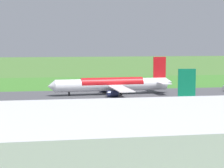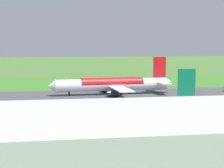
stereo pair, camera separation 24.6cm
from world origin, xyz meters
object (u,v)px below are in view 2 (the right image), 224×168
(service_truck_fuel, at_px, (205,100))
(traffic_cone_orange, at_px, (56,84))
(no_stopping_sign, at_px, (71,82))
(airliner_main, at_px, (113,84))

(service_truck_fuel, relative_size, traffic_cone_orange, 11.07)
(no_stopping_sign, xyz_separation_m, traffic_cone_orange, (7.84, -3.45, -1.12))
(traffic_cone_orange, bearing_deg, no_stopping_sign, 156.27)
(no_stopping_sign, bearing_deg, airliner_main, 110.75)
(no_stopping_sign, bearing_deg, traffic_cone_orange, -23.73)
(service_truck_fuel, distance_m, traffic_cone_orange, 90.38)
(service_truck_fuel, bearing_deg, traffic_cone_orange, -55.50)
(airliner_main, xyz_separation_m, traffic_cone_orange, (22.95, -43.32, -4.08))
(traffic_cone_orange, bearing_deg, service_truck_fuel, 124.50)
(service_truck_fuel, relative_size, no_stopping_sign, 2.61)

